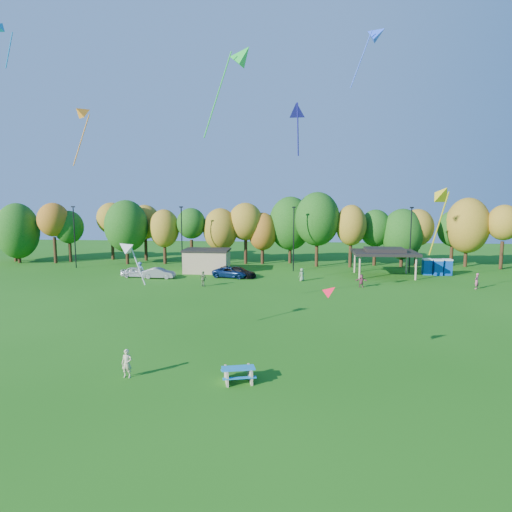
# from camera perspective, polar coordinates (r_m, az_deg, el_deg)

# --- Properties ---
(ground) EXTENTS (160.00, 160.00, 0.00)m
(ground) POSITION_cam_1_polar(r_m,az_deg,el_deg) (26.33, -0.53, -16.49)
(ground) COLOR #19600F
(ground) RESTS_ON ground
(tree_line) EXTENTS (93.57, 10.55, 11.15)m
(tree_line) POSITION_cam_1_polar(r_m,az_deg,el_deg) (69.67, 2.27, 3.71)
(tree_line) COLOR black
(tree_line) RESTS_ON ground
(lamp_posts) EXTENTS (64.50, 0.25, 9.09)m
(lamp_posts) POSITION_cam_1_polar(r_m,az_deg,el_deg) (64.17, 4.73, 2.43)
(lamp_posts) COLOR black
(lamp_posts) RESTS_ON ground
(utility_building) EXTENTS (6.30, 4.30, 3.25)m
(utility_building) POSITION_cam_1_polar(r_m,az_deg,el_deg) (63.78, -6.16, -0.57)
(utility_building) COLOR tan
(utility_building) RESTS_ON ground
(pavilion) EXTENTS (8.20, 6.20, 3.77)m
(pavilion) POSITION_cam_1_polar(r_m,az_deg,el_deg) (62.47, 15.76, 0.48)
(pavilion) COLOR tan
(pavilion) RESTS_ON ground
(porta_potties) EXTENTS (3.75, 1.60, 2.18)m
(porta_potties) POSITION_cam_1_polar(r_m,az_deg,el_deg) (65.96, 21.71, -1.28)
(porta_potties) COLOR #0C40A3
(porta_potties) RESTS_ON ground
(picnic_table) EXTENTS (2.25, 2.00, 0.83)m
(picnic_table) POSITION_cam_1_polar(r_m,az_deg,el_deg) (27.35, -2.23, -14.44)
(picnic_table) COLOR tan
(picnic_table) RESTS_ON ground
(kite_flyer) EXTENTS (0.64, 0.42, 1.72)m
(kite_flyer) POSITION_cam_1_polar(r_m,az_deg,el_deg) (28.76, -15.84, -12.79)
(kite_flyer) COLOR #C0B990
(kite_flyer) RESTS_ON ground
(car_a) EXTENTS (3.97, 1.63, 1.35)m
(car_a) POSITION_cam_1_polar(r_m,az_deg,el_deg) (61.85, -14.73, -1.95)
(car_a) COLOR silver
(car_a) RESTS_ON ground
(car_b) EXTENTS (4.12, 1.46, 1.35)m
(car_b) POSITION_cam_1_polar(r_m,az_deg,el_deg) (60.28, -12.02, -2.11)
(car_b) COLOR gray
(car_b) RESTS_ON ground
(car_c) EXTENTS (5.26, 3.26, 1.36)m
(car_c) POSITION_cam_1_polar(r_m,az_deg,el_deg) (59.65, -3.10, -2.05)
(car_c) COLOR navy
(car_c) RESTS_ON ground
(car_d) EXTENTS (5.00, 3.21, 1.35)m
(car_d) POSITION_cam_1_polar(r_m,az_deg,el_deg) (59.63, -2.14, -2.05)
(car_d) COLOR black
(car_d) RESTS_ON ground
(far_person_0) EXTENTS (1.14, 0.92, 1.81)m
(far_person_0) POSITION_cam_1_polar(r_m,az_deg,el_deg) (54.10, -6.62, -2.86)
(far_person_0) COLOR #5F7D4C
(far_person_0) RESTS_ON ground
(far_person_1) EXTENTS (1.31, 0.96, 1.82)m
(far_person_1) POSITION_cam_1_polar(r_m,az_deg,el_deg) (63.04, -14.30, -1.54)
(far_person_1) COLOR #486D9F
(far_person_1) RESTS_ON ground
(far_person_2) EXTENTS (0.78, 0.79, 1.84)m
(far_person_2) POSITION_cam_1_polar(r_m,az_deg,el_deg) (58.17, 25.86, -2.83)
(far_person_2) COLOR #B2546B
(far_person_2) RESTS_ON ground
(far_person_3) EXTENTS (0.94, 0.87, 1.61)m
(far_person_3) POSITION_cam_1_polar(r_m,az_deg,el_deg) (57.41, 5.75, -2.33)
(far_person_3) COLOR #6F9465
(far_person_3) RESTS_ON ground
(far_person_4) EXTENTS (1.43, 0.48, 1.53)m
(far_person_4) POSITION_cam_1_polar(r_m,az_deg,el_deg) (54.69, 13.02, -3.04)
(far_person_4) COLOR #88384F
(far_person_4) RESTS_ON ground
(kite_1) EXTENTS (1.17, 0.95, 1.05)m
(kite_1) POSITION_cam_1_polar(r_m,az_deg,el_deg) (28.01, 9.34, -4.33)
(kite_1) COLOR #FF0E2A
(kite_3) EXTENTS (2.17, 1.15, 3.45)m
(kite_3) POSITION_cam_1_polar(r_m,az_deg,el_deg) (34.08, -16.05, 1.03)
(kite_3) COLOR silver
(kite_6) EXTENTS (2.58, 2.82, 5.41)m
(kite_6) POSITION_cam_1_polar(r_m,az_deg,el_deg) (44.58, -20.62, 16.39)
(kite_6) COLOR orange
(kite_7) EXTENTS (4.09, 2.18, 6.68)m
(kite_7) POSITION_cam_1_polar(r_m,az_deg,el_deg) (54.61, 15.01, 25.28)
(kite_7) COLOR #2853FF
(kite_9) EXTENTS (1.99, 3.33, 5.53)m
(kite_9) POSITION_cam_1_polar(r_m,az_deg,el_deg) (37.18, 22.32, 7.20)
(kite_9) COLOR gold
(kite_10) EXTENTS (1.19, 2.70, 4.43)m
(kite_10) POSITION_cam_1_polar(r_m,az_deg,el_deg) (54.30, -29.28, 23.70)
(kite_10) COLOR #0B77B3
(kite_12) EXTENTS (4.57, 2.03, 7.58)m
(kite_12) POSITION_cam_1_polar(r_m,az_deg,el_deg) (39.70, -1.64, 23.77)
(kite_12) COLOR green
(kite_13) EXTENTS (1.56, 2.91, 4.64)m
(kite_13) POSITION_cam_1_polar(r_m,az_deg,el_deg) (37.50, 5.13, 17.87)
(kite_13) COLOR navy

